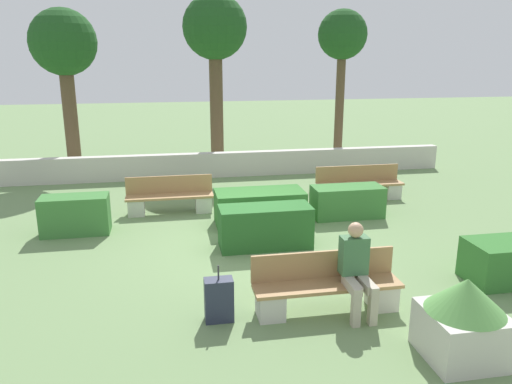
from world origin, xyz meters
TOP-DOWN VIEW (x-y plane):
  - ground_plane at (0.00, 0.00)m, footprint 60.00×60.00m
  - perimeter_wall at (0.00, 5.61)m, footprint 13.81×0.30m
  - bench_front at (0.61, -2.67)m, footprint 2.09×0.49m
  - bench_left_side at (3.19, 2.59)m, footprint 2.16×0.49m
  - bench_right_side at (-1.48, 2.32)m, footprint 1.97×0.49m
  - person_seated_man at (0.98, -2.82)m, footprint 0.38×0.63m
  - hedge_block_near_left at (0.24, -0.13)m, footprint 1.72×0.69m
  - hedge_block_near_right at (2.40, 1.31)m, footprint 1.56×0.68m
  - hedge_block_mid_left at (-3.38, 1.27)m, footprint 1.33×0.60m
  - hedge_block_mid_right at (0.38, 1.16)m, footprint 1.87×0.87m
  - hedge_block_far_left at (3.81, -2.28)m, footprint 1.41×0.79m
  - planter_corner_left at (1.83, -4.05)m, footprint 0.92×0.92m
  - suitcase at (-0.91, -2.68)m, footprint 0.39×0.23m
  - tree_leftmost at (-4.28, 6.95)m, footprint 1.91×1.91m
  - tree_center_left at (0.11, 7.02)m, footprint 1.96×1.96m
  - tree_center_right at (4.02, 6.60)m, footprint 1.52×1.52m

SIDE VIEW (x-z plane):
  - ground_plane at x=0.00m, z-range 0.00..0.00m
  - suitcase at x=-0.91m, z-range -0.10..0.71m
  - bench_right_side at x=-1.48m, z-range -0.09..0.73m
  - bench_front at x=0.61m, z-range -0.09..0.73m
  - bench_left_side at x=3.19m, z-range -0.09..0.73m
  - hedge_block_far_left at x=3.81m, z-range 0.00..0.67m
  - hedge_block_near_right at x=2.40m, z-range 0.00..0.69m
  - perimeter_wall at x=0.00m, z-range 0.00..0.72m
  - hedge_block_mid_right at x=0.38m, z-range 0.00..0.73m
  - hedge_block_mid_left at x=-3.38m, z-range 0.00..0.78m
  - hedge_block_near_left at x=0.24m, z-range 0.00..0.79m
  - planter_corner_left at x=1.83m, z-range 0.01..1.03m
  - person_seated_man at x=0.98m, z-range 0.06..1.36m
  - tree_leftmost at x=-4.28m, z-range 1.28..6.09m
  - tree_center_right at x=4.02m, z-range 1.50..6.36m
  - tree_center_left at x=0.11m, z-range 1.47..6.76m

